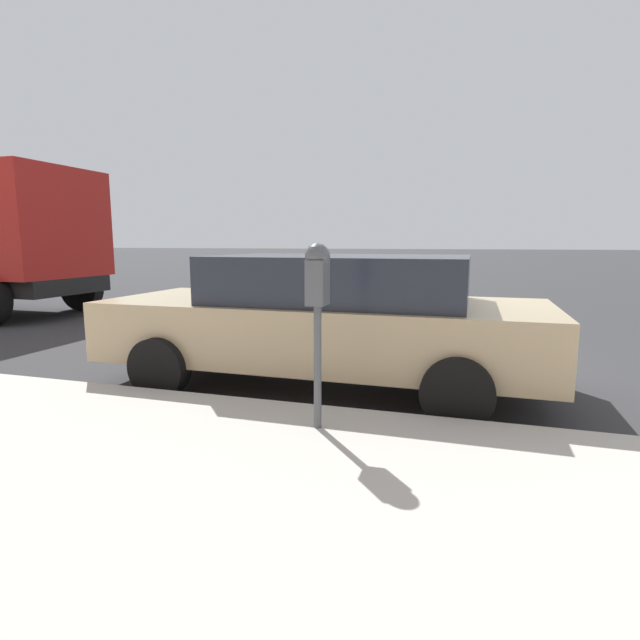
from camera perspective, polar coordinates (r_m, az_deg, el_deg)
ground_plane at (r=6.54m, az=11.43°, el=-5.55°), size 220.00×220.00×0.00m
parking_meter at (r=3.77m, az=-0.28°, el=3.61°), size 0.21×0.19×1.44m
car_tan at (r=5.56m, az=0.86°, el=0.30°), size 2.12×4.85×1.47m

